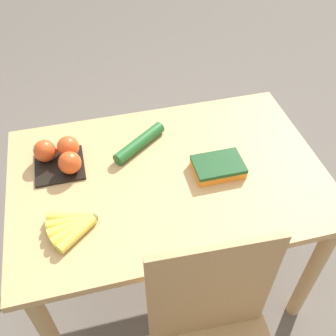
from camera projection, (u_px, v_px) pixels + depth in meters
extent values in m
plane|color=#665B51|center=(168.00, 273.00, 1.98)|extent=(12.00, 12.00, 0.00)
cube|color=tan|center=(168.00, 176.00, 1.47)|extent=(1.16, 0.78, 0.03)
cylinder|color=tan|center=(250.00, 161.00, 2.04)|extent=(0.06, 0.06, 0.70)
cylinder|color=tan|center=(45.00, 199.00, 1.86)|extent=(0.06, 0.06, 0.70)
cylinder|color=tan|center=(312.00, 272.00, 1.60)|extent=(0.06, 0.06, 0.70)
cylinder|color=tan|center=(51.00, 335.00, 1.42)|extent=(0.06, 0.06, 0.70)
cube|color=tan|center=(211.00, 292.00, 1.17)|extent=(0.39, 0.04, 0.50)
sphere|color=brown|center=(93.00, 218.00, 1.29)|extent=(0.03, 0.03, 0.03)
cylinder|color=#DBCC47|center=(70.00, 218.00, 1.29)|extent=(0.16, 0.08, 0.04)
cylinder|color=#DBCC47|center=(70.00, 222.00, 1.28)|extent=(0.15, 0.04, 0.04)
cylinder|color=#DBCC47|center=(71.00, 227.00, 1.27)|extent=(0.16, 0.07, 0.04)
cylinder|color=#DBCC47|center=(73.00, 231.00, 1.26)|extent=(0.15, 0.10, 0.04)
cylinder|color=#DBCC47|center=(77.00, 234.00, 1.25)|extent=(0.14, 0.12, 0.04)
cube|color=black|center=(60.00, 166.00, 1.48)|extent=(0.18, 0.18, 0.01)
sphere|color=#DB4C1E|center=(68.00, 147.00, 1.48)|extent=(0.08, 0.08, 0.08)
sphere|color=#DB4C1E|center=(45.00, 151.00, 1.47)|extent=(0.08, 0.08, 0.08)
sphere|color=#DB4C1E|center=(70.00, 163.00, 1.42)|extent=(0.08, 0.08, 0.08)
cube|color=orange|center=(218.00, 167.00, 1.45)|extent=(0.18, 0.13, 0.04)
cube|color=#19471E|center=(218.00, 164.00, 1.44)|extent=(0.18, 0.13, 0.02)
cylinder|color=#236028|center=(140.00, 143.00, 1.54)|extent=(0.23, 0.19, 0.05)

